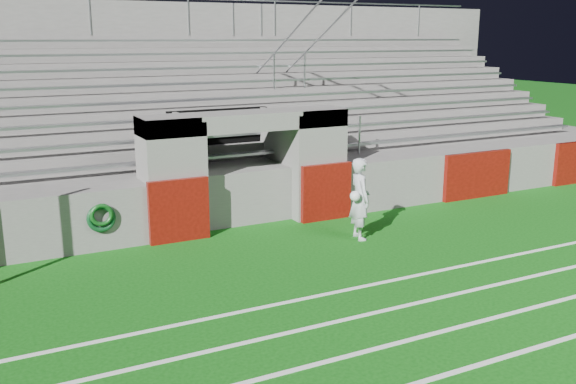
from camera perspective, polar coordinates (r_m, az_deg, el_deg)
ground at (r=12.03m, az=3.10°, el=-7.01°), size 90.00×90.00×0.00m
stadium_structure at (r=18.77m, az=-9.22°, el=5.05°), size 26.00×8.48×5.42m
goalkeeper_with_ball at (r=13.72m, az=6.40°, el=-0.59°), size 0.61×0.71×1.77m
hose_coil at (r=13.31m, az=-16.25°, el=-2.15°), size 0.58×0.15×0.61m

